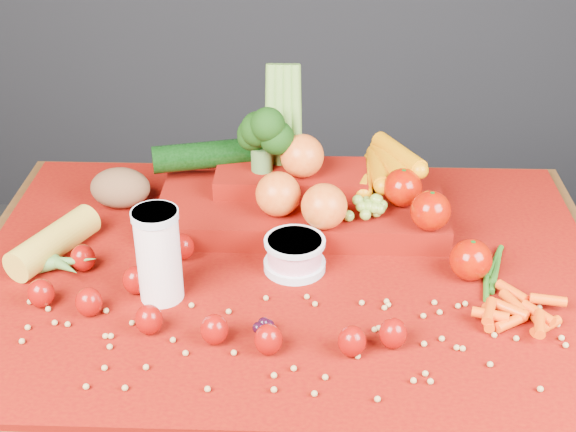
{
  "coord_description": "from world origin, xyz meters",
  "views": [
    {
      "loc": [
        0.04,
        -1.12,
        1.52
      ],
      "look_at": [
        0.0,
        0.02,
        0.85
      ],
      "focal_mm": 50.0,
      "sensor_mm": 36.0,
      "label": 1
    }
  ],
  "objects_px": {
    "yogurt_bowl": "(295,253)",
    "milk_glass": "(158,252)",
    "table": "(288,317)",
    "produce_mound": "(310,191)"
  },
  "relations": [
    {
      "from": "yogurt_bowl",
      "to": "milk_glass",
      "type": "bearing_deg",
      "value": -157.65
    },
    {
      "from": "milk_glass",
      "to": "yogurt_bowl",
      "type": "relative_size",
      "value": 1.51
    },
    {
      "from": "table",
      "to": "yogurt_bowl",
      "type": "bearing_deg",
      "value": -18.09
    },
    {
      "from": "table",
      "to": "produce_mound",
      "type": "height_order",
      "value": "produce_mound"
    },
    {
      "from": "produce_mound",
      "to": "milk_glass",
      "type": "bearing_deg",
      "value": -133.26
    },
    {
      "from": "milk_glass",
      "to": "table",
      "type": "bearing_deg",
      "value": 24.5
    },
    {
      "from": "milk_glass",
      "to": "produce_mound",
      "type": "bearing_deg",
      "value": 46.74
    },
    {
      "from": "table",
      "to": "produce_mound",
      "type": "xyz_separation_m",
      "value": [
        0.03,
        0.16,
        0.17
      ]
    },
    {
      "from": "milk_glass",
      "to": "produce_mound",
      "type": "height_order",
      "value": "produce_mound"
    },
    {
      "from": "produce_mound",
      "to": "table",
      "type": "bearing_deg",
      "value": -102.49
    }
  ]
}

